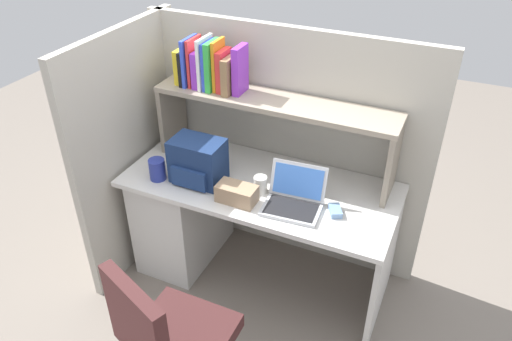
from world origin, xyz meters
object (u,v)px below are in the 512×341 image
Objects in this scene: laptop at (294,199)px; tissue_box at (237,194)px; snack_canister at (157,169)px; paper_cup at (260,184)px; computer_mouse at (335,211)px; backpack at (197,162)px.

laptop is 0.32m from tissue_box.
snack_canister is at bearing -174.41° from laptop.
laptop is 3.34× the size of paper_cup.
tissue_box reaches higher than computer_mouse.
computer_mouse is 0.47× the size of tissue_box.
laptop is at bearing -0.65° from backpack.
paper_cup is 0.77× the size of snack_canister.
laptop is at bearing 16.56° from tissue_box.
backpack is 0.39m from paper_cup.
tissue_box is (-0.30, -0.09, -0.00)m from laptop.
laptop reaches higher than paper_cup.
paper_cup is at bearing 167.83° from laptop.
laptop is 0.83m from snack_canister.
paper_cup is 0.45× the size of tissue_box.
tissue_box is at bearing -164.00° from laptop.
backpack reaches higher than tissue_box.
computer_mouse is 0.81× the size of snack_canister.
backpack is 1.36× the size of tissue_box.
paper_cup reaches higher than computer_mouse.
backpack is 0.32m from tissue_box.
snack_canister is (-1.05, -0.11, 0.05)m from computer_mouse.
paper_cup is (-0.44, 0.01, 0.03)m from computer_mouse.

